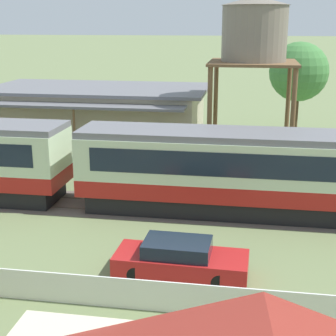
% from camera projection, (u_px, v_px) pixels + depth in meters
% --- Properties ---
extents(passenger_train, '(63.52, 3.20, 3.95)m').
position_uv_depth(passenger_train, '(303.00, 171.00, 23.47)').
color(passenger_train, '#AD1E19').
rests_on(passenger_train, ground_plane).
extents(railway_track, '(113.43, 3.60, 0.04)m').
position_uv_depth(railway_track, '(271.00, 215.00, 24.28)').
color(railway_track, '#665B51').
rests_on(railway_track, ground_plane).
extents(station_building, '(14.97, 9.18, 4.46)m').
position_uv_depth(station_building, '(99.00, 119.00, 35.67)').
color(station_building, '#BCB293').
rests_on(station_building, ground_plane).
extents(water_tower, '(5.11, 5.11, 10.17)m').
position_uv_depth(water_tower, '(254.00, 34.00, 29.71)').
color(water_tower, brown).
rests_on(water_tower, ground_plane).
extents(picket_fence_front, '(48.73, 0.06, 1.05)m').
position_uv_depth(picket_fence_front, '(44.00, 287.00, 16.67)').
color(picket_fence_front, white).
rests_on(picket_fence_front, ground_plane).
extents(parked_car_red, '(4.78, 1.95, 1.35)m').
position_uv_depth(parked_car_red, '(180.00, 259.00, 18.31)').
color(parked_car_red, red).
rests_on(parked_car_red, ground_plane).
extents(yard_tree_1, '(4.57, 4.57, 7.30)m').
position_uv_depth(yard_tree_1, '(299.00, 72.00, 39.78)').
color(yard_tree_1, '#4C3823').
rests_on(yard_tree_1, ground_plane).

